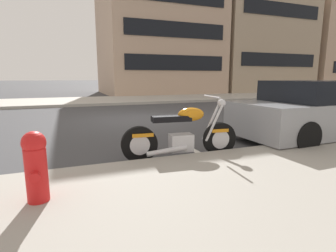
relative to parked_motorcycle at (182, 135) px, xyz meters
name	(u,v)px	position (x,y,z in m)	size (l,w,h in m)	color
ground_plane	(138,119)	(0.43, 4.71, -0.42)	(260.00, 260.00, 0.00)	#3D3D3F
sidewalk_far_curb	(267,95)	(12.43, 12.01, -0.35)	(120.00, 5.00, 0.14)	#ADA89E
parking_stall_stripe	(192,149)	(0.43, 0.50, -0.42)	(0.12, 2.20, 0.01)	silver
parked_motorcycle	(182,135)	(0.00, 0.00, 0.00)	(2.11, 0.62, 1.11)	black
parked_car_near_corner	(321,111)	(3.69, 0.31, 0.22)	(4.31, 1.88, 1.36)	gray
fire_hydrant	(36,165)	(-2.21, -1.22, 0.11)	(0.24, 0.36, 0.75)	red
townhouse_behind_pole	(156,29)	(5.90, 19.09, 5.24)	(9.22, 9.63, 11.32)	tan
townhouse_corner_block	(251,24)	(15.55, 18.48, 6.19)	(9.37, 8.41, 13.23)	tan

